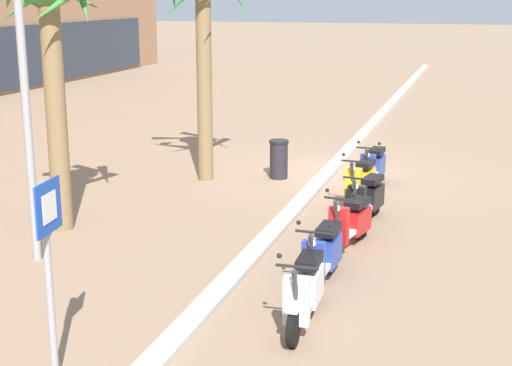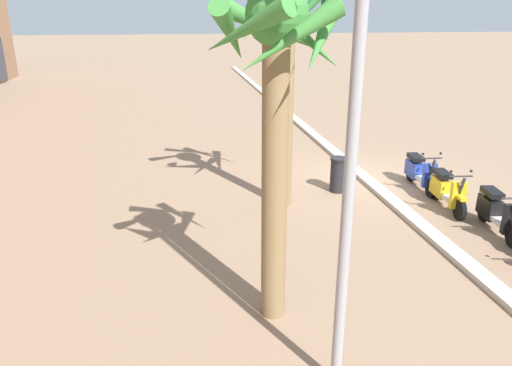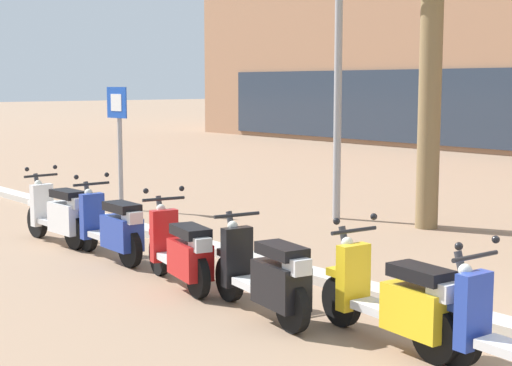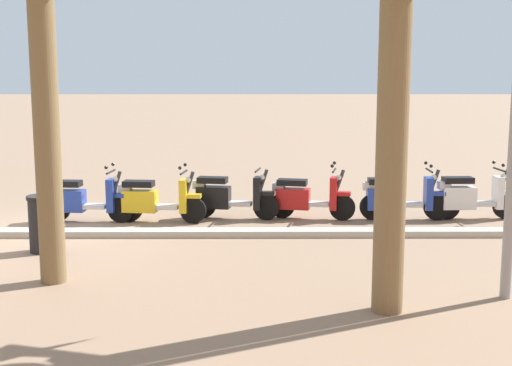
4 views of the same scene
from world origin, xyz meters
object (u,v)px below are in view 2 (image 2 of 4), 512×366
palm_tree_near_sign (287,31)px  litter_bin (338,174)px  scooter_yellow_tail_end (446,190)px  palm_tree_by_mall_entrance (276,83)px  street_lamp (358,66)px  scooter_blue_mid_front (419,171)px  scooter_black_far_back (496,211)px

palm_tree_near_sign → litter_bin: 4.14m
palm_tree_near_sign → scooter_yellow_tail_end: bearing=-102.1°
litter_bin → scooter_yellow_tail_end: bearing=-123.6°
palm_tree_by_mall_entrance → scooter_yellow_tail_end: bearing=-54.8°
scooter_yellow_tail_end → palm_tree_near_sign: bearing=77.9°
scooter_yellow_tail_end → street_lamp: (-5.31, 4.68, 3.64)m
palm_tree_by_mall_entrance → palm_tree_near_sign: size_ratio=0.89×
scooter_yellow_tail_end → palm_tree_by_mall_entrance: bearing=125.2°
palm_tree_by_mall_entrance → litter_bin: palm_tree_by_mall_entrance is taller
scooter_blue_mid_front → litter_bin: (0.06, 2.33, 0.03)m
scooter_blue_mid_front → street_lamp: bearing=145.1°
scooter_blue_mid_front → palm_tree_near_sign: size_ratio=0.32×
scooter_black_far_back → street_lamp: bearing=127.5°
scooter_black_far_back → scooter_blue_mid_front: (2.91, 0.30, -0.00)m
scooter_black_far_back → palm_tree_near_sign: bearing=61.9°
scooter_black_far_back → scooter_blue_mid_front: 2.92m
scooter_yellow_tail_end → litter_bin: scooter_yellow_tail_end is taller
scooter_blue_mid_front → litter_bin: size_ratio=1.92×
palm_tree_near_sign → litter_bin: size_ratio=5.91×
scooter_black_far_back → palm_tree_by_mall_entrance: 6.78m
litter_bin → palm_tree_by_mall_entrance: bearing=150.7°
scooter_black_far_back → street_lamp: (-3.86, 5.03, 3.64)m
scooter_yellow_tail_end → scooter_black_far_back: bearing=-166.4°
scooter_yellow_tail_end → palm_tree_near_sign: size_ratio=0.32×
palm_tree_by_mall_entrance → palm_tree_near_sign: palm_tree_near_sign is taller
scooter_blue_mid_front → palm_tree_by_mall_entrance: size_ratio=0.36×
scooter_blue_mid_front → palm_tree_near_sign: bearing=98.6°
palm_tree_near_sign → litter_bin: palm_tree_near_sign is taller
street_lamp → palm_tree_by_mall_entrance: bearing=16.8°
palm_tree_near_sign → street_lamp: bearing=173.4°
scooter_black_far_back → palm_tree_by_mall_entrance: (-2.20, 5.53, 3.26)m
scooter_yellow_tail_end → litter_bin: (1.52, 2.28, 0.03)m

